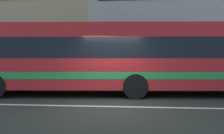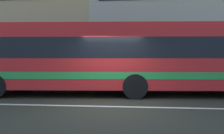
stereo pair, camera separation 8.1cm
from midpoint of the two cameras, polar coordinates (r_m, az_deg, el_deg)
ground_plane at (r=7.45m, az=-0.10°, el=-10.32°), size 160.00×160.00×0.00m
lane_centre_line at (r=7.45m, az=-0.10°, el=-10.29°), size 60.00×0.16×0.01m
hedge_row_far at (r=13.72m, az=-0.97°, el=-2.36°), size 12.84×1.10×0.98m
apartment_block_right at (r=23.44m, az=22.19°, el=14.13°), size 20.12×8.94×12.90m
transit_bus at (r=9.76m, az=1.48°, el=2.79°), size 11.98×3.23×3.08m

